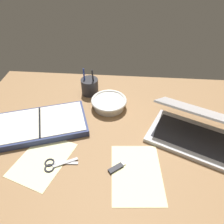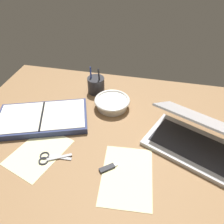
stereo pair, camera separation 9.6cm
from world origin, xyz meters
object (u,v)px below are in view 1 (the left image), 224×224
Objects in this scene: bowl at (109,103)px; planner at (40,124)px; pen_cup at (90,86)px; scissors at (53,165)px; laptop at (194,128)px.

bowl is 0.39× the size of planner.
pen_cup is 1.16× the size of scissors.
bowl is 1.17× the size of pen_cup.
planner is (-29.49, -16.84, -1.16)cm from bowl.
bowl is (-37.75, 16.91, -1.84)cm from laptop.
bowl reaches higher than planner.
pen_cup is at bearing 38.11° from planner.
bowl is at bearing -179.86° from laptop.
laptop is at bearing 4.07° from scissors.
laptop is 2.82× the size of pen_cup.
pen_cup reaches higher than planner.
bowl is 1.36× the size of scissors.
laptop is 59.26cm from scissors.
pen_cup is at bearing 174.27° from laptop.
pen_cup is 0.33× the size of planner.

